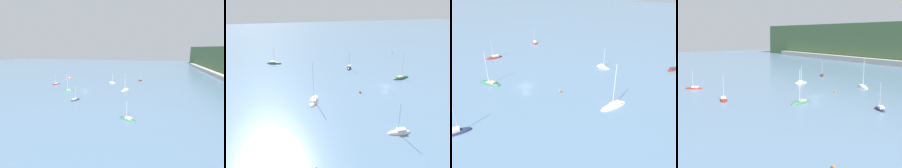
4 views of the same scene
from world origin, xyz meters
The scene contains 10 objects.
ground_plane centered at (0.00, 0.00, 0.00)m, with size 600.00×600.00×0.00m, color slate.
sailboat_0 centered at (-40.71, 35.80, 0.11)m, with size 6.41×4.64×8.41m.
sailboat_1 centered at (-39.51, -31.38, 0.10)m, with size 6.63×7.07×7.96m.
sailboat_2 centered at (-4.26, 27.80, 0.08)m, with size 9.02×5.66×13.10m.
sailboat_3 centered at (-28.03, 13.23, 0.11)m, with size 2.89×5.86×8.39m.
sailboat_4 centered at (25.67, 3.89, 0.13)m, with size 6.47×4.35×9.09m.
sailboat_5 centered at (5.56, -10.36, 0.07)m, with size 3.79×8.38×11.73m.
sailboat_6 centered at (-11.83, -29.54, 0.10)m, with size 7.42×4.55×9.45m.
mooring_buoy_0 centered at (48.54, -33.83, 0.28)m, with size 0.56×0.56×0.56m.
mooring_buoy_1 centered at (-2.80, 11.51, 0.34)m, with size 0.68×0.68×0.68m.
Camera 4 is at (85.47, -66.45, 22.06)m, focal length 50.00 mm.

